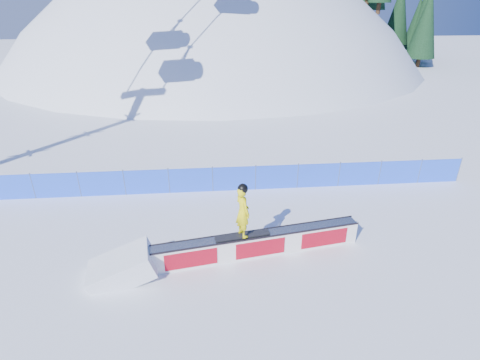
{
  "coord_description": "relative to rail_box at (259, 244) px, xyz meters",
  "views": [
    {
      "loc": [
        -1.11,
        -11.1,
        8.16
      ],
      "look_at": [
        0.04,
        1.93,
        1.78
      ],
      "focal_mm": 28.0,
      "sensor_mm": 36.0,
      "label": 1
    }
  ],
  "objects": [
    {
      "name": "ground",
      "position": [
        -0.48,
        0.46,
        -0.44
      ],
      "size": [
        160.0,
        160.0,
        0.0
      ],
      "primitive_type": "plane",
      "color": "white",
      "rests_on": "ground"
    },
    {
      "name": "snow_hill",
      "position": [
        -0.48,
        42.46,
        -18.44
      ],
      "size": [
        64.0,
        64.0,
        64.0
      ],
      "color": "silver",
      "rests_on": "ground"
    },
    {
      "name": "safety_fence",
      "position": [
        -0.48,
        4.96,
        0.17
      ],
      "size": [
        22.05,
        0.05,
        1.3
      ],
      "color": "blue",
      "rests_on": "ground"
    },
    {
      "name": "rail_box",
      "position": [
        0.0,
        0.0,
        0.0
      ],
      "size": [
        7.34,
        1.71,
        0.88
      ],
      "rotation": [
        0.0,
        0.0,
        0.16
      ],
      "color": "white",
      "rests_on": "ground"
    },
    {
      "name": "snow_ramp",
      "position": [
        -4.54,
        -0.75,
        -0.44
      ],
      "size": [
        2.38,
        1.71,
        1.37
      ],
      "primitive_type": null,
      "rotation": [
        0.0,
        -0.31,
        0.16
      ],
      "color": "white",
      "rests_on": "ground"
    },
    {
      "name": "snowboarder",
      "position": [
        -0.57,
        -0.09,
        1.42
      ],
      "size": [
        1.92,
        0.79,
        1.97
      ],
      "rotation": [
        0.0,
        0.0,
        1.99
      ],
      "color": "black",
      "rests_on": "rail_box"
    }
  ]
}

